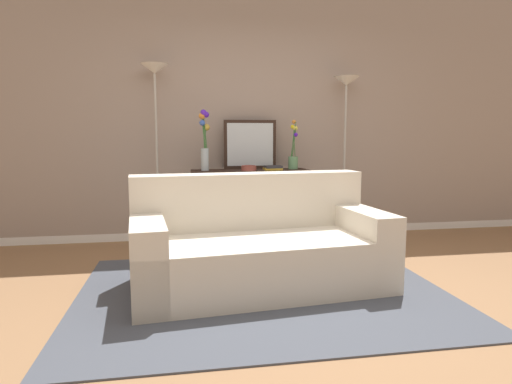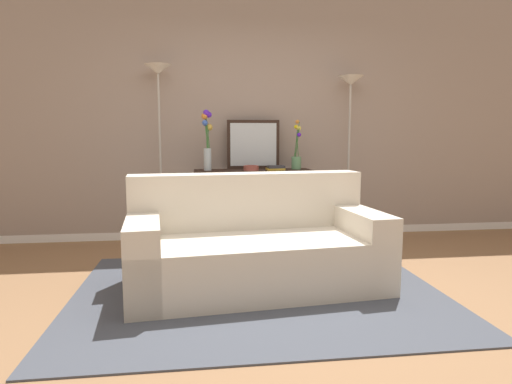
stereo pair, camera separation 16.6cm
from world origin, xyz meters
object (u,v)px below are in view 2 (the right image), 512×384
(couch, at_px, (255,248))
(vase_tall_flowers, at_px, (207,140))
(book_row_under_console, at_px, (217,238))
(fruit_bowl, at_px, (251,168))
(wall_mirror, at_px, (253,144))
(book_stack, at_px, (276,168))
(vase_short_flowers, at_px, (297,155))
(floor_lamp_right, at_px, (350,112))
(floor_lamp_left, at_px, (159,104))
(console_table, at_px, (253,193))

(couch, bearing_deg, vase_tall_flowers, 103.58)
(book_row_under_console, bearing_deg, fruit_bowl, -16.66)
(wall_mirror, bearing_deg, book_stack, -47.72)
(couch, distance_m, vase_short_flowers, 1.74)
(floor_lamp_right, height_order, book_row_under_console, floor_lamp_right)
(book_row_under_console, bearing_deg, vase_tall_flowers, -159.76)
(wall_mirror, distance_m, vase_short_flowers, 0.50)
(couch, height_order, vase_short_flowers, vase_short_flowers)
(wall_mirror, bearing_deg, book_row_under_console, -160.83)
(floor_lamp_right, bearing_deg, book_row_under_console, -177.47)
(vase_tall_flowers, bearing_deg, book_row_under_console, 20.24)
(couch, relative_size, vase_short_flowers, 3.69)
(book_stack, bearing_deg, vase_short_flowers, 25.08)
(floor_lamp_left, height_order, book_stack, floor_lamp_left)
(console_table, xyz_separation_m, wall_mirror, (0.02, 0.15, 0.53))
(couch, distance_m, wall_mirror, 1.77)
(vase_tall_flowers, bearing_deg, console_table, 3.84)
(couch, relative_size, vase_tall_flowers, 3.13)
(console_table, bearing_deg, floor_lamp_left, 176.16)
(floor_lamp_right, height_order, vase_tall_flowers, floor_lamp_right)
(wall_mirror, bearing_deg, vase_short_flowers, -13.52)
(vase_short_flowers, xyz_separation_m, book_stack, (-0.26, -0.12, -0.14))
(console_table, xyz_separation_m, book_stack, (0.24, -0.09, 0.28))
(book_stack, bearing_deg, fruit_bowl, -174.63)
(vase_short_flowers, relative_size, fruit_bowl, 3.35)
(vase_short_flowers, bearing_deg, book_row_under_console, -177.75)
(floor_lamp_right, height_order, fruit_bowl, floor_lamp_right)
(floor_lamp_left, relative_size, book_stack, 9.93)
(vase_tall_flowers, bearing_deg, couch, -76.42)
(book_stack, bearing_deg, vase_tall_flowers, 175.88)
(wall_mirror, height_order, fruit_bowl, wall_mirror)
(fruit_bowl, bearing_deg, floor_lamp_right, 8.86)
(console_table, xyz_separation_m, vase_short_flowers, (0.50, 0.04, 0.41))
(floor_lamp_right, height_order, wall_mirror, floor_lamp_right)
(vase_short_flowers, relative_size, book_stack, 2.82)
(vase_tall_flowers, relative_size, fruit_bowl, 3.94)
(couch, height_order, floor_lamp_right, floor_lamp_right)
(floor_lamp_left, relative_size, wall_mirror, 3.27)
(console_table, bearing_deg, book_stack, -19.82)
(console_table, distance_m, floor_lamp_right, 1.43)
(couch, height_order, floor_lamp_left, floor_lamp_left)
(vase_tall_flowers, bearing_deg, fruit_bowl, -9.61)
(wall_mirror, bearing_deg, couch, -96.70)
(couch, height_order, wall_mirror, wall_mirror)
(vase_short_flowers, bearing_deg, vase_tall_flowers, -176.05)
(book_stack, bearing_deg, wall_mirror, 132.28)
(floor_lamp_left, relative_size, vase_short_flowers, 3.52)
(couch, distance_m, floor_lamp_right, 2.28)
(floor_lamp_right, relative_size, wall_mirror, 3.13)
(fruit_bowl, relative_size, book_stack, 0.84)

